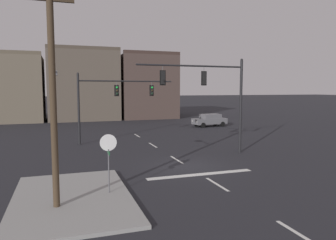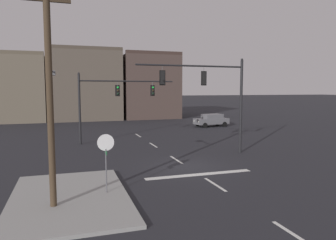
{
  "view_description": "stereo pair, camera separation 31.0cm",
  "coord_description": "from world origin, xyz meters",
  "px_view_note": "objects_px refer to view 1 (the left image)",
  "views": [
    {
      "loc": [
        -7.45,
        -18.27,
        4.87
      ],
      "look_at": [
        0.13,
        4.24,
        2.54
      ],
      "focal_mm": 34.12,
      "sensor_mm": 36.0,
      "label": 1
    },
    {
      "loc": [
        -7.16,
        -18.36,
        4.87
      ],
      "look_at": [
        0.13,
        4.24,
        2.54
      ],
      "focal_mm": 34.12,
      "sensor_mm": 36.0,
      "label": 2
    }
  ],
  "objects_px": {
    "signal_mast_near_side": "(213,90)",
    "utility_pole": "(52,81)",
    "car_lot_nearside": "(210,120)",
    "stop_sign": "(108,149)",
    "signal_mast_far_side": "(110,96)"
  },
  "relations": [
    {
      "from": "signal_mast_near_side",
      "to": "signal_mast_far_side",
      "type": "bearing_deg",
      "value": 128.41
    },
    {
      "from": "signal_mast_near_side",
      "to": "car_lot_nearside",
      "type": "height_order",
      "value": "signal_mast_near_side"
    },
    {
      "from": "signal_mast_near_side",
      "to": "signal_mast_far_side",
      "type": "height_order",
      "value": "signal_mast_near_side"
    },
    {
      "from": "signal_mast_near_side",
      "to": "utility_pole",
      "type": "bearing_deg",
      "value": -144.82
    },
    {
      "from": "signal_mast_far_side",
      "to": "stop_sign",
      "type": "height_order",
      "value": "signal_mast_far_side"
    },
    {
      "from": "signal_mast_near_side",
      "to": "utility_pole",
      "type": "distance_m",
      "value": 13.21
    },
    {
      "from": "signal_mast_near_side",
      "to": "signal_mast_far_side",
      "type": "relative_size",
      "value": 0.92
    },
    {
      "from": "signal_mast_far_side",
      "to": "stop_sign",
      "type": "bearing_deg",
      "value": -98.68
    },
    {
      "from": "stop_sign",
      "to": "signal_mast_near_side",
      "type": "bearing_deg",
      "value": 38.03
    },
    {
      "from": "signal_mast_far_side",
      "to": "utility_pole",
      "type": "height_order",
      "value": "utility_pole"
    },
    {
      "from": "signal_mast_near_side",
      "to": "stop_sign",
      "type": "distance_m",
      "value": 11.16
    },
    {
      "from": "signal_mast_far_side",
      "to": "car_lot_nearside",
      "type": "height_order",
      "value": "signal_mast_far_side"
    },
    {
      "from": "stop_sign",
      "to": "utility_pole",
      "type": "bearing_deg",
      "value": -157.56
    },
    {
      "from": "stop_sign",
      "to": "utility_pole",
      "type": "height_order",
      "value": "utility_pole"
    },
    {
      "from": "car_lot_nearside",
      "to": "utility_pole",
      "type": "xyz_separation_m",
      "value": [
        -18.48,
        -23.79,
        4.32
      ]
    }
  ]
}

